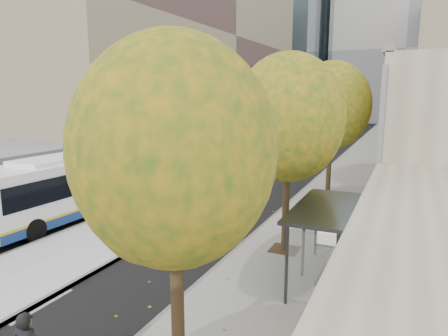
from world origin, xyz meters
The scene contains 11 objects.
bus_platform centered at (-3.88, 35.00, 0.07)m, with size 4.25×150.00×0.15m, color #B8B8B8.
sidewalk centered at (4.12, 35.00, 0.04)m, with size 4.75×150.00×0.08m, color gray.
building_midrise centered at (-22.50, 41.00, 12.50)m, with size 24.00×46.00×25.00m, color gray.
building_far_block centered at (6.00, 96.00, 15.00)m, with size 30.00×18.00×30.00m, color #9A968D.
bus_shelter centered at (5.69, 10.96, 2.19)m, with size 1.90×4.40×2.53m.
tree_b centered at (3.60, 5.00, 5.04)m, with size 4.00×4.00×6.97m.
tree_c centered at (3.60, 13.00, 5.25)m, with size 4.20×4.20×7.28m.
tree_d centered at (3.60, 22.00, 5.47)m, with size 4.40×4.40×7.60m.
bus_near centered at (-7.44, 9.06, 1.64)m, with size 3.28×18.06×3.00m.
bus_far centered at (-7.74, 27.68, 1.57)m, with size 2.91×17.33×2.88m.
distant_car centered at (-7.68, 59.72, 0.59)m, with size 1.39×3.45×1.18m, color silver.
Camera 1 is at (7.69, -1.53, 6.14)m, focal length 32.00 mm.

